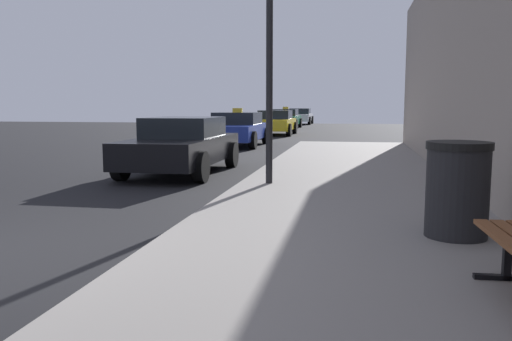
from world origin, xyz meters
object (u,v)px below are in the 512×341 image
trash_bin (457,189)px  car_blue (237,129)px  car_white (300,116)px  car_black (182,145)px  car_green (285,119)px  car_yellow (275,122)px  street_lamp (270,4)px

trash_bin → car_blue: car_blue is taller
car_white → car_black: bearing=90.9°
car_blue → car_green: same height
car_white → car_blue: bearing=89.9°
car_yellow → car_green: 7.84m
street_lamp → car_black: bearing=137.4°
car_black → car_green: size_ratio=0.98×
car_black → car_yellow: 15.75m
car_blue → car_yellow: car_blue is taller
street_lamp → car_black: size_ratio=1.09×
car_green → car_white: bearing=-91.5°
street_lamp → car_white: 33.71m
trash_bin → street_lamp: bearing=126.8°
car_yellow → car_green: (-0.48, 7.82, 0.00)m
trash_bin → street_lamp: 5.04m
trash_bin → street_lamp: street_lamp is taller
trash_bin → car_yellow: bearing=103.6°
street_lamp → car_white: size_ratio=1.13×
street_lamp → car_white: street_lamp is taller
street_lamp → car_yellow: street_lamp is taller
car_yellow → car_green: bearing=-86.5°
car_green → car_white: (0.20, 7.73, -0.00)m
car_black → car_yellow: size_ratio=1.05×
car_blue → car_yellow: bearing=-92.4°
car_blue → car_white: 23.23m
street_lamp → car_yellow: 18.30m
car_blue → trash_bin: bearing=111.8°
car_black → car_white: bearing=-89.1°
trash_bin → car_black: 7.49m
street_lamp → car_black: (-2.36, 2.17, -2.63)m
street_lamp → car_yellow: (-2.58, 17.92, -2.63)m
trash_bin → car_black: (-4.94, 5.63, -0.02)m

